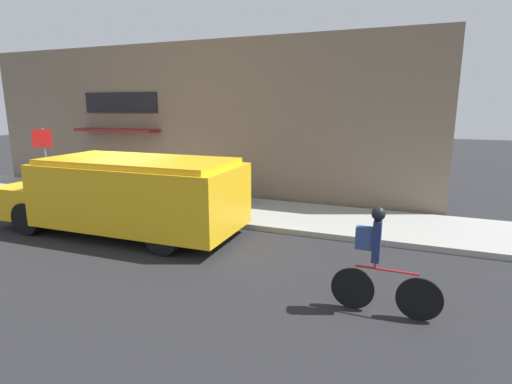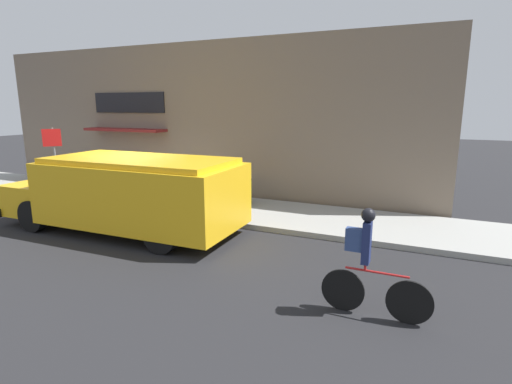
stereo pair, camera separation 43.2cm
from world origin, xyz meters
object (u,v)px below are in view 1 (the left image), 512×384
(school_bus, at_px, (127,193))
(trash_bin, at_px, (239,191))
(stop_sign_post, at_px, (44,151))
(cyclist, at_px, (379,264))

(school_bus, xyz_separation_m, trash_bin, (1.62, 3.38, -0.50))
(school_bus, height_order, trash_bin, school_bus)
(stop_sign_post, bearing_deg, cyclist, -18.70)
(cyclist, xyz_separation_m, trash_bin, (-4.77, 5.27, -0.28))
(cyclist, bearing_deg, trash_bin, 132.60)
(cyclist, xyz_separation_m, stop_sign_post, (-11.45, 3.88, 0.90))
(stop_sign_post, relative_size, trash_bin, 2.91)
(school_bus, relative_size, trash_bin, 8.14)
(school_bus, relative_size, stop_sign_post, 2.80)
(cyclist, bearing_deg, stop_sign_post, 161.76)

